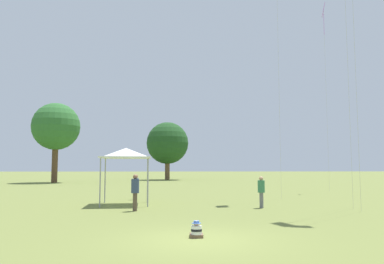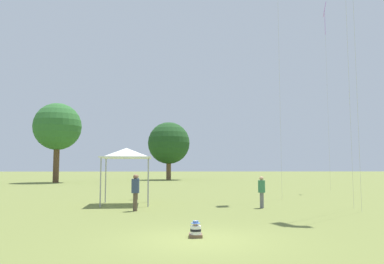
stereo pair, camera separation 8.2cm
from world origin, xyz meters
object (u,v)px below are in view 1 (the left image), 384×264
(seated_toddler, at_px, (196,231))
(canopy_tent, at_px, (126,153))
(person_standing_2, at_px, (136,184))
(person_standing_0, at_px, (135,189))
(kite_2, at_px, (324,17))
(distant_tree_1, at_px, (167,143))
(distant_tree_0, at_px, (56,127))
(person_standing_1, at_px, (261,189))

(seated_toddler, distance_m, canopy_tent, 11.06)
(person_standing_2, bearing_deg, seated_toddler, -128.06)
(person_standing_0, relative_size, kite_2, 0.10)
(person_standing_0, distance_m, kite_2, 25.88)
(person_standing_0, height_order, distant_tree_1, distant_tree_1)
(seated_toddler, xyz_separation_m, person_standing_2, (-3.39, 13.32, 0.80))
(canopy_tent, bearing_deg, distant_tree_0, 114.93)
(person_standing_1, bearing_deg, person_standing_2, -116.21)
(distant_tree_0, bearing_deg, kite_2, -31.50)
(kite_2, xyz_separation_m, distant_tree_0, (-30.31, 18.58, -8.41))
(distant_tree_1, bearing_deg, canopy_tent, -91.67)
(person_standing_2, bearing_deg, canopy_tent, -146.90)
(person_standing_0, height_order, person_standing_1, person_standing_0)
(seated_toddler, relative_size, distant_tree_1, 0.05)
(seated_toddler, xyz_separation_m, distant_tree_0, (-17.48, 39.82, 7.40))
(seated_toddler, xyz_separation_m, person_standing_1, (3.84, 8.10, 0.78))
(person_standing_0, distance_m, canopy_tent, 3.77)
(person_standing_1, relative_size, person_standing_2, 1.01)
(person_standing_0, bearing_deg, canopy_tent, -12.02)
(person_standing_0, relative_size, canopy_tent, 0.55)
(person_standing_2, xyz_separation_m, canopy_tent, (-0.26, -3.25, 1.95))
(canopy_tent, height_order, distant_tree_1, distant_tree_1)
(person_standing_0, bearing_deg, seated_toddler, 172.87)
(seated_toddler, distance_m, kite_2, 29.43)
(person_standing_1, xyz_separation_m, kite_2, (8.99, 13.14, 15.03))
(seated_toddler, height_order, person_standing_0, person_standing_0)
(person_standing_1, distance_m, kite_2, 21.90)
(canopy_tent, bearing_deg, person_standing_2, 85.45)
(canopy_tent, bearing_deg, seated_toddler, -70.07)
(seated_toddler, height_order, canopy_tent, canopy_tent)
(canopy_tent, xyz_separation_m, kite_2, (16.48, 11.18, 13.07))
(seated_toddler, bearing_deg, distant_tree_0, 114.01)
(seated_toddler, relative_size, distant_tree_0, 0.05)
(person_standing_2, distance_m, distant_tree_0, 30.73)
(distant_tree_0, distance_m, distant_tree_1, 18.25)
(kite_2, bearing_deg, person_standing_2, -1.49)
(distant_tree_0, bearing_deg, person_standing_1, -56.09)
(canopy_tent, xyz_separation_m, distant_tree_1, (1.17, 40.02, 3.08))
(seated_toddler, height_order, person_standing_2, person_standing_2)
(person_standing_2, height_order, distant_tree_0, distant_tree_0)
(kite_2, bearing_deg, canopy_tent, 6.61)
(person_standing_0, xyz_separation_m, kite_2, (15.55, 14.31, 14.94))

